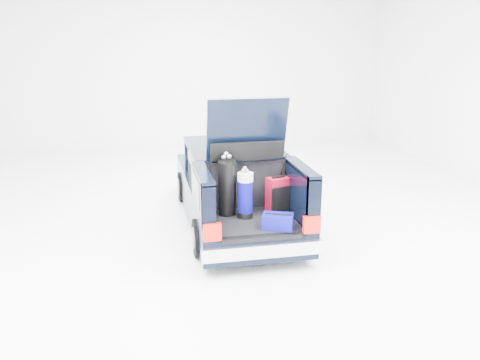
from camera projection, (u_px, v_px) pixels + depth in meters
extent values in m
plane|color=white|center=(235.00, 222.00, 9.52)|extent=(14.00, 14.00, 0.00)
cube|color=black|center=(228.00, 187.00, 9.99)|extent=(1.75, 3.00, 0.70)
cube|color=black|center=(216.00, 171.00, 11.50)|extent=(1.70, 0.30, 0.50)
cube|color=silver|center=(215.00, 172.00, 11.65)|extent=(1.72, 0.10, 0.22)
cube|color=black|center=(233.00, 162.00, 9.35)|extent=(1.55, 1.95, 0.54)
cube|color=black|center=(233.00, 147.00, 9.27)|extent=(1.62, 2.05, 0.06)
cube|color=black|center=(253.00, 235.00, 8.01)|extent=(1.75, 1.30, 0.40)
cube|color=black|center=(252.00, 221.00, 7.97)|extent=(1.32, 1.18, 0.05)
cube|color=black|center=(203.00, 201.00, 7.69)|extent=(0.20, 1.30, 0.85)
cube|color=black|center=(301.00, 194.00, 7.99)|extent=(0.20, 1.30, 0.85)
cube|color=black|center=(203.00, 173.00, 7.57)|extent=(0.20, 1.30, 0.06)
cube|color=black|center=(302.00, 168.00, 7.86)|extent=(0.20, 1.30, 0.06)
cube|color=black|center=(245.00, 186.00, 8.42)|extent=(1.36, 0.08, 0.84)
cube|color=silver|center=(263.00, 251.00, 7.37)|extent=(1.80, 0.12, 0.20)
cube|color=#BC0F08|center=(212.00, 232.00, 7.15)|extent=(0.26, 0.07, 0.26)
cube|color=#BC0F08|center=(312.00, 225.00, 7.44)|extent=(0.26, 0.07, 0.26)
cube|color=black|center=(263.00, 239.00, 7.35)|extent=(1.20, 0.06, 0.06)
cube|color=black|center=(247.00, 129.00, 7.98)|extent=(1.28, 0.33, 1.03)
cube|color=black|center=(246.00, 120.00, 7.98)|extent=(0.95, 0.17, 0.54)
cylinder|color=black|center=(183.00, 187.00, 10.64)|extent=(0.20, 0.62, 0.62)
cylinder|color=slate|center=(183.00, 187.00, 10.64)|extent=(0.23, 0.36, 0.36)
cylinder|color=black|center=(259.00, 182.00, 10.96)|extent=(0.20, 0.62, 0.62)
cylinder|color=slate|center=(259.00, 182.00, 10.96)|extent=(0.23, 0.36, 0.36)
cylinder|color=black|center=(200.00, 238.00, 8.01)|extent=(0.20, 0.62, 0.62)
cylinder|color=slate|center=(200.00, 238.00, 8.01)|extent=(0.23, 0.36, 0.36)
cylinder|color=black|center=(299.00, 230.00, 8.32)|extent=(0.20, 0.62, 0.62)
cylinder|color=slate|center=(299.00, 230.00, 8.32)|extent=(0.23, 0.36, 0.36)
cube|color=maroon|center=(278.00, 194.00, 8.29)|extent=(0.41, 0.32, 0.57)
cube|color=black|center=(278.00, 177.00, 8.20)|extent=(0.23, 0.12, 0.03)
cube|color=black|center=(280.00, 200.00, 8.20)|extent=(0.36, 0.13, 0.43)
cylinder|color=black|center=(227.00, 188.00, 8.03)|extent=(0.33, 0.42, 0.94)
cube|color=white|center=(226.00, 184.00, 8.13)|extent=(0.11, 0.04, 0.33)
sphere|color=#99999E|center=(224.00, 157.00, 7.90)|extent=(0.08, 0.08, 0.08)
sphere|color=#99999E|center=(229.00, 156.00, 7.86)|extent=(0.08, 0.08, 0.08)
cylinder|color=black|center=(245.00, 214.00, 8.06)|extent=(0.33, 0.33, 0.10)
cylinder|color=#07046D|center=(245.00, 196.00, 7.97)|extent=(0.30, 0.30, 0.52)
cylinder|color=white|center=(245.00, 177.00, 7.88)|extent=(0.33, 0.33, 0.13)
sphere|color=#99999E|center=(247.00, 171.00, 7.88)|extent=(0.06, 0.06, 0.06)
sphere|color=#99999E|center=(245.00, 168.00, 7.88)|extent=(0.06, 0.06, 0.06)
cube|color=#07046D|center=(278.00, 221.00, 7.59)|extent=(0.53, 0.44, 0.22)
cylinder|color=black|center=(278.00, 214.00, 7.56)|extent=(0.37, 0.17, 0.02)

